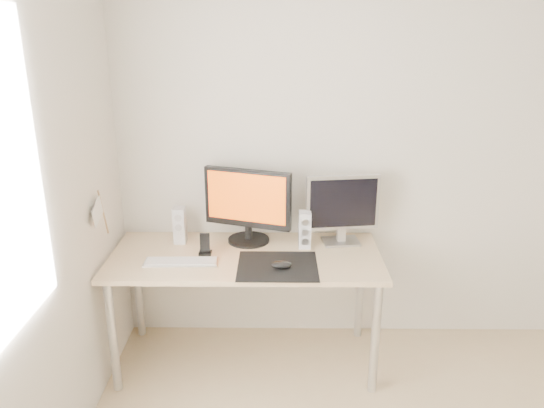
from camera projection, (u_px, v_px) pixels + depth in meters
name	position (u px, v px, depth m)	size (l,w,h in m)	color
wall_back	(396.00, 154.00, 3.30)	(3.50, 3.50, 0.00)	silver
mousepad	(278.00, 266.00, 2.98)	(0.45, 0.40, 0.00)	black
mouse	(281.00, 265.00, 2.94)	(0.12, 0.07, 0.04)	black
desk	(246.00, 266.00, 3.16)	(1.60, 0.70, 0.73)	#D1B587
main_monitor	(248.00, 203.00, 3.24)	(0.54, 0.33, 0.47)	black
second_monitor	(342.00, 206.00, 3.22)	(0.45, 0.19, 0.43)	#ACACAF
speaker_left	(180.00, 225.00, 3.27)	(0.07, 0.09, 0.23)	silver
speaker_right	(305.00, 230.00, 3.20)	(0.07, 0.09, 0.23)	silver
keyboard	(181.00, 262.00, 3.02)	(0.42, 0.13, 0.02)	#B1B1B3
phone_dock	(205.00, 248.00, 3.12)	(0.07, 0.06, 0.13)	black
pennant	(99.00, 212.00, 2.90)	(0.01, 0.23, 0.29)	#A57F54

